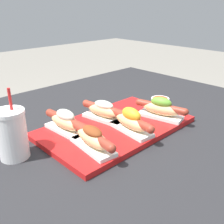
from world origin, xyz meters
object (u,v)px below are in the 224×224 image
hot_dog_1 (131,121)px  drink_cup (12,134)px  hot_dog_0 (92,138)px  sauce_bowl (160,100)px  serving_tray (116,127)px  hot_dog_3 (66,122)px  hot_dog_4 (105,110)px  hot_dog_2 (161,108)px

hot_dog_1 → drink_cup: drink_cup is taller
hot_dog_0 → sauce_bowl: bearing=13.5°
serving_tray → hot_dog_1: 0.08m
hot_dog_1 → hot_dog_3: hot_dog_1 is taller
hot_dog_4 → drink_cup: (-0.33, 0.01, 0.02)m
hot_dog_3 → sauce_bowl: size_ratio=2.58×
hot_dog_1 → sauce_bowl: (0.32, 0.12, -0.04)m
serving_tray → hot_dog_4: bearing=88.5°
hot_dog_0 → hot_dog_1: size_ratio=1.00×
serving_tray → hot_dog_0: bearing=-157.2°
serving_tray → hot_dog_0: size_ratio=2.54×
serving_tray → drink_cup: bearing=167.6°
hot_dog_0 → hot_dog_3: 0.14m
hot_dog_0 → drink_cup: (-0.17, 0.14, 0.02)m
hot_dog_1 → hot_dog_3: 0.21m
hot_dog_1 → sauce_bowl: 0.35m
serving_tray → drink_cup: size_ratio=2.54×
sauce_bowl → drink_cup: bearing=177.9°
hot_dog_1 → hot_dog_4: 0.13m
hot_dog_3 → drink_cup: drink_cup is taller
sauce_bowl → drink_cup: 0.66m
serving_tray → hot_dog_0: (-0.16, -0.07, 0.04)m
hot_dog_1 → sauce_bowl: hot_dog_1 is taller
hot_dog_4 → hot_dog_2: bearing=-39.6°
sauce_bowl → hot_dog_4: bearing=178.0°
hot_dog_3 → hot_dog_4: hot_dog_3 is taller
serving_tray → hot_dog_4: 0.07m
drink_cup → sauce_bowl: bearing=-2.1°
serving_tray → hot_dog_3: 0.18m
hot_dog_4 → serving_tray: bearing=-91.5°
sauce_bowl → drink_cup: (-0.65, 0.02, 0.06)m
hot_dog_0 → hot_dog_2: hot_dog_2 is taller
hot_dog_3 → hot_dog_2: bearing=-24.7°
serving_tray → sauce_bowl: bearing=8.6°
hot_dog_1 → sauce_bowl: size_ratio=2.57×
hot_dog_3 → hot_dog_4: bearing=-5.2°
hot_dog_4 → drink_cup: size_ratio=0.99×
hot_dog_0 → hot_dog_3: (0.01, 0.14, 0.00)m
hot_dog_2 → hot_dog_4: bearing=140.4°
hot_dog_1 → hot_dog_4: bearing=88.2°
hot_dog_2 → hot_dog_4: hot_dog_2 is taller
hot_dog_3 → hot_dog_1: bearing=-43.5°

